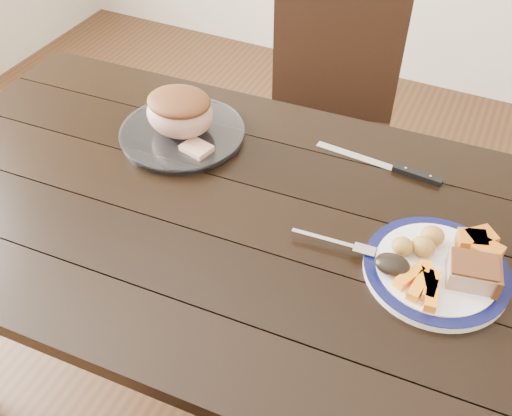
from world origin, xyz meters
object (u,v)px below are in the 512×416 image
at_px(chair_far, 329,120).
at_px(pork_slice, 472,272).
at_px(fork, 339,243).
at_px(dinner_plate, 436,270).
at_px(serving_platter, 182,134).
at_px(carving_knife, 401,170).
at_px(dining_table, 229,236).
at_px(roast_joint, 180,113).

distance_m(chair_far, pork_slice, 0.94).
height_order(chair_far, fork, chair_far).
bearing_deg(dinner_plate, serving_platter, 165.82).
distance_m(serving_platter, carving_knife, 0.56).
bearing_deg(dinner_plate, pork_slice, -4.76).
relative_size(chair_far, pork_slice, 10.09).
bearing_deg(dining_table, pork_slice, 0.64).
distance_m(dining_table, roast_joint, 0.34).
distance_m(serving_platter, roast_joint, 0.06).
bearing_deg(dinner_plate, fork, -173.02).
xyz_separation_m(dining_table, carving_knife, (0.32, 0.29, 0.10)).
xyz_separation_m(dining_table, roast_joint, (-0.23, 0.19, 0.17)).
xyz_separation_m(dinner_plate, carving_knife, (-0.14, 0.28, -0.00)).
height_order(dining_table, pork_slice, pork_slice).
relative_size(dinner_plate, pork_slice, 3.13).
relative_size(serving_platter, roast_joint, 1.80).
bearing_deg(serving_platter, roast_joint, 0.00).
relative_size(fork, roast_joint, 1.03).
height_order(chair_far, serving_platter, chair_far).
xyz_separation_m(dinner_plate, pork_slice, (0.06, -0.01, 0.03)).
height_order(dinner_plate, fork, fork).
xyz_separation_m(dinner_plate, roast_joint, (-0.69, 0.17, 0.07)).
distance_m(chair_far, dinner_plate, 0.89).
bearing_deg(chair_far, roast_joint, 53.09).
bearing_deg(pork_slice, carving_knife, 126.18).
bearing_deg(carving_knife, dining_table, -133.31).
bearing_deg(dining_table, serving_platter, 140.77).
xyz_separation_m(chair_far, pork_slice, (0.53, -0.73, 0.27)).
relative_size(chair_far, fork, 5.21).
xyz_separation_m(chair_far, carving_knife, (0.32, -0.44, 0.23)).
distance_m(chair_far, serving_platter, 0.64).
height_order(dinner_plate, carving_knife, dinner_plate).
relative_size(pork_slice, fork, 0.52).
bearing_deg(roast_joint, serving_platter, 0.00).
bearing_deg(dinner_plate, roast_joint, 165.82).
relative_size(dining_table, fork, 9.21).
height_order(dining_table, dinner_plate, dinner_plate).
relative_size(dining_table, dinner_plate, 5.70).
bearing_deg(chair_far, carving_knife, 111.18).
distance_m(pork_slice, fork, 0.26).
xyz_separation_m(dinner_plate, serving_platter, (-0.69, 0.17, 0.00)).
distance_m(serving_platter, pork_slice, 0.78).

